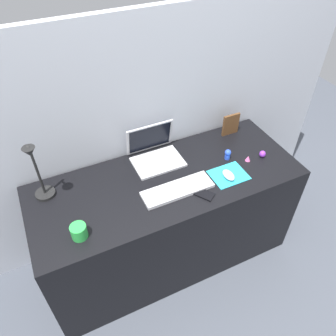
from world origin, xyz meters
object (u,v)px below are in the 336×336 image
cell_phone (203,193)px  coffee_mug (79,232)px  mouse (229,175)px  toy_figurine_pink (248,158)px  laptop (154,151)px  toy_figurine_blue (228,154)px  keyboard (178,190)px  toy_figurine_purple (262,154)px  desk_lamp (38,174)px  picture_frame (231,124)px

cell_phone → coffee_mug: coffee_mug is taller
mouse → toy_figurine_pink: bearing=21.9°
laptop → toy_figurine_blue: size_ratio=4.38×
mouse → toy_figurine_blue: 0.17m
keyboard → toy_figurine_blue: bearing=15.9°
laptop → cell_phone: size_ratio=2.34×
keyboard → coffee_mug: bearing=-173.0°
cell_phone → toy_figurine_purple: bearing=-20.4°
keyboard → toy_figurine_blue: toy_figurine_blue is taller
laptop → toy_figurine_purple: size_ratio=6.81×
desk_lamp → toy_figurine_purple: 1.32m
desk_lamp → coffee_mug: bearing=-72.7°
coffee_mug → picture_frame: bearing=19.4°
toy_figurine_purple → desk_lamp: bearing=170.2°
laptop → toy_figurine_blue: bearing=-26.4°
picture_frame → toy_figurine_pink: bearing=-100.4°
picture_frame → toy_figurine_purple: picture_frame is taller
keyboard → toy_figurine_pink: 0.51m
cell_phone → desk_lamp: 0.88m
picture_frame → laptop: bearing=-178.8°
picture_frame → cell_phone: bearing=-137.3°
toy_figurine_pink → keyboard: bearing=-175.0°
cell_phone → toy_figurine_purple: size_ratio=2.91×
desk_lamp → toy_figurine_blue: bearing=-7.5°
cell_phone → coffee_mug: bearing=145.1°
toy_figurine_purple → laptop: bearing=155.4°
cell_phone → desk_lamp: size_ratio=0.32×
keyboard → coffee_mug: coffee_mug is taller
desk_lamp → keyboard: bearing=-20.9°
keyboard → toy_figurine_pink: toy_figurine_pink is taller
desk_lamp → toy_figurine_blue: desk_lamp is taller
desk_lamp → toy_figurine_purple: desk_lamp is taller
desk_lamp → coffee_mug: (0.10, -0.33, -0.15)m
desk_lamp → toy_figurine_purple: bearing=-9.8°
cell_phone → toy_figurine_pink: toy_figurine_pink is taller
picture_frame → coffee_mug: bearing=-160.6°
laptop → mouse: laptop is taller
desk_lamp → toy_figurine_pink: 1.22m
laptop → desk_lamp: desk_lamp is taller
desk_lamp → toy_figurine_purple: size_ratio=9.00×
keyboard → coffee_mug: 0.58m
keyboard → cell_phone: bearing=-35.7°
mouse → desk_lamp: bearing=163.6°
mouse → coffee_mug: 0.89m
cell_phone → picture_frame: picture_frame is taller
desk_lamp → toy_figurine_pink: size_ratio=11.22×
coffee_mug → toy_figurine_pink: (1.08, 0.12, -0.02)m
picture_frame → mouse: bearing=-124.1°
laptop → toy_figurine_purple: 0.68m
coffee_mug → toy_figurine_pink: size_ratio=2.28×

